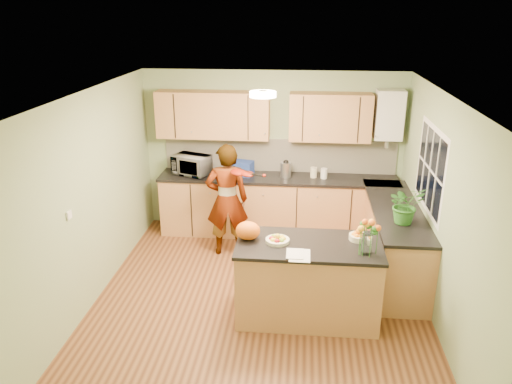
{
  "coord_description": "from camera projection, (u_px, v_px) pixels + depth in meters",
  "views": [
    {
      "loc": [
        0.46,
        -5.26,
        3.37
      ],
      "look_at": [
        -0.1,
        0.5,
        1.22
      ],
      "focal_mm": 35.0,
      "sensor_mm": 36.0,
      "label": 1
    }
  ],
  "objects": [
    {
      "name": "floor",
      "position": [
        260.0,
        299.0,
        6.12
      ],
      "size": [
        4.5,
        4.5,
        0.0
      ],
      "primitive_type": "plane",
      "color": "#512C17",
      "rests_on": "ground"
    },
    {
      "name": "ceiling",
      "position": [
        260.0,
        95.0,
        5.25
      ],
      "size": [
        4.0,
        4.5,
        0.02
      ],
      "primitive_type": "cube",
      "color": "white",
      "rests_on": "wall_back"
    },
    {
      "name": "wall_back",
      "position": [
        273.0,
        152.0,
        7.79
      ],
      "size": [
        4.0,
        0.02,
        2.5
      ],
      "primitive_type": "cube",
      "color": "#8CA475",
      "rests_on": "floor"
    },
    {
      "name": "wall_front",
      "position": [
        232.0,
        321.0,
        3.59
      ],
      "size": [
        4.0,
        0.02,
        2.5
      ],
      "primitive_type": "cube",
      "color": "#8CA475",
      "rests_on": "floor"
    },
    {
      "name": "wall_left",
      "position": [
        91.0,
        199.0,
        5.87
      ],
      "size": [
        0.02,
        4.5,
        2.5
      ],
      "primitive_type": "cube",
      "color": "#8CA475",
      "rests_on": "floor"
    },
    {
      "name": "wall_right",
      "position": [
        440.0,
        212.0,
        5.51
      ],
      "size": [
        0.02,
        4.5,
        2.5
      ],
      "primitive_type": "cube",
      "color": "#8CA475",
      "rests_on": "floor"
    },
    {
      "name": "back_counter",
      "position": [
        277.0,
        205.0,
        7.77
      ],
      "size": [
        3.64,
        0.62,
        0.94
      ],
      "color": "#A36D41",
      "rests_on": "floor"
    },
    {
      "name": "right_counter",
      "position": [
        393.0,
        240.0,
        6.6
      ],
      "size": [
        0.62,
        2.24,
        0.94
      ],
      "color": "#A36D41",
      "rests_on": "floor"
    },
    {
      "name": "splashback",
      "position": [
        279.0,
        155.0,
        7.78
      ],
      "size": [
        3.6,
        0.02,
        0.52
      ],
      "primitive_type": "cube",
      "color": "beige",
      "rests_on": "back_counter"
    },
    {
      "name": "upper_cabinets",
      "position": [
        261.0,
        116.0,
        7.44
      ],
      "size": [
        3.2,
        0.34,
        0.7
      ],
      "color": "#A36D41",
      "rests_on": "wall_back"
    },
    {
      "name": "boiler",
      "position": [
        389.0,
        115.0,
        7.26
      ],
      "size": [
        0.4,
        0.3,
        0.86
      ],
      "color": "white",
      "rests_on": "wall_back"
    },
    {
      "name": "window_right",
      "position": [
        430.0,
        169.0,
        5.96
      ],
      "size": [
        0.01,
        1.3,
        1.05
      ],
      "color": "white",
      "rests_on": "wall_right"
    },
    {
      "name": "light_switch",
      "position": [
        69.0,
        215.0,
        5.29
      ],
      "size": [
        0.02,
        0.09,
        0.09
      ],
      "primitive_type": "cube",
      "color": "white",
      "rests_on": "wall_left"
    },
    {
      "name": "ceiling_lamp",
      "position": [
        263.0,
        94.0,
        5.55
      ],
      "size": [
        0.3,
        0.3,
        0.07
      ],
      "color": "#FFEABF",
      "rests_on": "ceiling"
    },
    {
      "name": "peninsula_island",
      "position": [
        308.0,
        280.0,
        5.66
      ],
      "size": [
        1.61,
        0.82,
        0.92
      ],
      "color": "#A36D41",
      "rests_on": "floor"
    },
    {
      "name": "fruit_dish",
      "position": [
        277.0,
        239.0,
        5.52
      ],
      "size": [
        0.26,
        0.26,
        0.09
      ],
      "color": "beige",
      "rests_on": "peninsula_island"
    },
    {
      "name": "orange_bowl",
      "position": [
        359.0,
        235.0,
        5.57
      ],
      "size": [
        0.21,
        0.21,
        0.12
      ],
      "color": "beige",
      "rests_on": "peninsula_island"
    },
    {
      "name": "flower_vase",
      "position": [
        368.0,
        225.0,
        5.16
      ],
      "size": [
        0.27,
        0.27,
        0.49
      ],
      "rotation": [
        0.0,
        0.0,
        0.06
      ],
      "color": "silver",
      "rests_on": "peninsula_island"
    },
    {
      "name": "orange_bag",
      "position": [
        248.0,
        231.0,
        5.57
      ],
      "size": [
        0.28,
        0.24,
        0.21
      ],
      "primitive_type": "ellipsoid",
      "rotation": [
        0.0,
        0.0,
        0.03
      ],
      "color": "orange",
      "rests_on": "peninsula_island"
    },
    {
      "name": "papers",
      "position": [
        300.0,
        255.0,
        5.22
      ],
      "size": [
        0.22,
        0.3,
        0.01
      ],
      "primitive_type": "cube",
      "color": "silver",
      "rests_on": "peninsula_island"
    },
    {
      "name": "violinist",
      "position": [
        227.0,
        200.0,
        7.03
      ],
      "size": [
        0.65,
        0.49,
        1.63
      ],
      "primitive_type": "imported",
      "rotation": [
        0.0,
        0.0,
        3.31
      ],
      "color": "#E4A78B",
      "rests_on": "floor"
    },
    {
      "name": "violin",
      "position": [
        239.0,
        172.0,
        6.63
      ],
      "size": [
        0.64,
        0.56,
        0.16
      ],
      "primitive_type": null,
      "rotation": [
        0.17,
        0.0,
        -0.61
      ],
      "color": "#4C0804",
      "rests_on": "violinist"
    },
    {
      "name": "microwave",
      "position": [
        192.0,
        165.0,
        7.68
      ],
      "size": [
        0.64,
        0.53,
        0.3
      ],
      "primitive_type": "imported",
      "rotation": [
        0.0,
        0.0,
        -0.36
      ],
      "color": "white",
      "rests_on": "back_counter"
    },
    {
      "name": "blue_box",
      "position": [
        243.0,
        168.0,
        7.64
      ],
      "size": [
        0.33,
        0.28,
        0.22
      ],
      "primitive_type": "cube",
      "rotation": [
        0.0,
        0.0,
        -0.28
      ],
      "color": "navy",
      "rests_on": "back_counter"
    },
    {
      "name": "kettle",
      "position": [
        286.0,
        169.0,
        7.56
      ],
      "size": [
        0.17,
        0.17,
        0.31
      ],
      "rotation": [
        0.0,
        0.0,
        -0.18
      ],
      "color": "#BCBBC0",
      "rests_on": "back_counter"
    },
    {
      "name": "jar_cream",
      "position": [
        314.0,
        172.0,
        7.56
      ],
      "size": [
        0.13,
        0.13,
        0.16
      ],
      "primitive_type": "cylinder",
      "rotation": [
        0.0,
        0.0,
        -0.42
      ],
      "color": "beige",
      "rests_on": "back_counter"
    },
    {
      "name": "jar_white",
      "position": [
        324.0,
        173.0,
        7.51
      ],
      "size": [
        0.1,
        0.1,
        0.15
      ],
      "primitive_type": "cylinder",
      "rotation": [
        0.0,
        0.0,
        0.02
      ],
      "color": "white",
      "rests_on": "back_counter"
    },
    {
      "name": "potted_plant",
      "position": [
        406.0,
        205.0,
        5.91
      ],
      "size": [
        0.53,
        0.49,
        0.47
      ],
      "primitive_type": "imported",
      "rotation": [
        0.0,
        0.0,
        0.37
      ],
      "color": "#2E6E24",
      "rests_on": "right_counter"
    }
  ]
}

